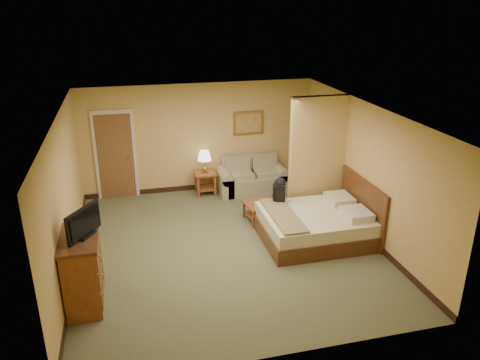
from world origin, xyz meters
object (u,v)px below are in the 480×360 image
object	(u,v)px
dresser	(83,270)
coffee_table	(260,208)
bed	(319,224)
loveseat	(252,180)

from	to	relation	value
dresser	coffee_table	bearing A→B (deg)	31.78
coffee_table	bed	distance (m)	1.36
coffee_table	dresser	bearing A→B (deg)	-148.22
coffee_table	dresser	world-z (taller)	dresser
coffee_table	bed	world-z (taller)	bed
dresser	bed	size ratio (longest dim) A/B	0.55
loveseat	dresser	world-z (taller)	dresser
loveseat	bed	bearing A→B (deg)	-77.28
dresser	bed	distance (m)	4.43
bed	coffee_table	bearing A→B (deg)	130.56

